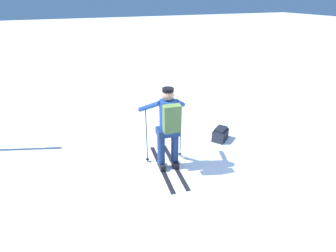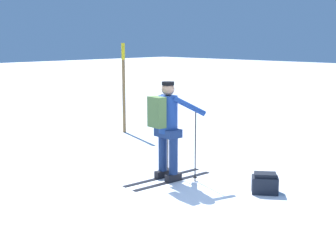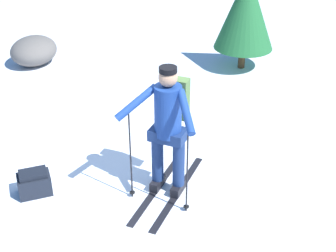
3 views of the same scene
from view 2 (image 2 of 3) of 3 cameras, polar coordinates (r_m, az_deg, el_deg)
name	(u,v)px [view 2 (image 2 of 3)]	position (r m, az deg, el deg)	size (l,w,h in m)	color
ground_plane	(176,197)	(7.29, 0.97, -8.59)	(80.00, 80.00, 0.00)	white
skier	(167,124)	(7.89, -0.12, 0.20)	(1.69, 0.99, 1.69)	black
dropped_backpack	(265,183)	(7.56, 11.72, -6.88)	(0.47, 0.49, 0.33)	black
trail_marker	(124,81)	(12.02, -5.43, 5.44)	(0.09, 0.09, 2.29)	olive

